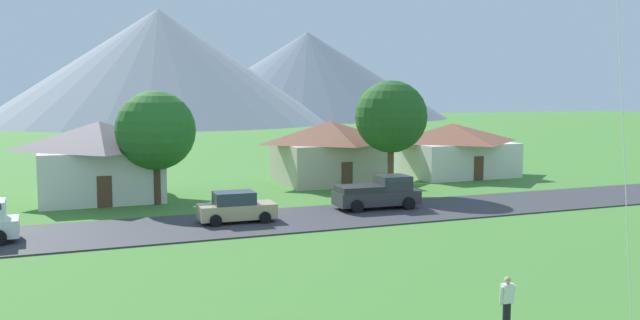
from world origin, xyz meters
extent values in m
cube|color=#38383D|center=(0.00, 29.82, 0.04)|extent=(160.00, 6.99, 0.08)
cone|color=#8E939E|center=(15.79, 157.91, 13.68)|extent=(82.84, 82.84, 27.37)
cone|color=slate|center=(60.40, 174.64, 12.37)|extent=(80.85, 80.85, 24.75)
cube|color=beige|center=(12.99, 43.26, 1.60)|extent=(7.98, 6.56, 3.20)
pyramid|color=brown|center=(12.99, 43.26, 4.07)|extent=(8.61, 7.09, 1.76)
cube|color=brown|center=(12.99, 39.96, 1.00)|extent=(0.90, 0.06, 2.00)
cube|color=silver|center=(-4.52, 41.75, 1.70)|extent=(7.72, 7.51, 3.40)
pyramid|color=#564C51|center=(-4.52, 41.75, 4.34)|extent=(8.33, 8.11, 1.87)
cube|color=brown|center=(-4.52, 37.98, 1.00)|extent=(0.90, 0.06, 2.00)
cube|color=silver|center=(24.86, 44.03, 1.46)|extent=(8.92, 7.94, 2.92)
pyramid|color=brown|center=(24.86, 44.03, 3.72)|extent=(9.63, 8.57, 1.60)
cube|color=brown|center=(24.86, 40.05, 1.00)|extent=(0.90, 0.06, 2.00)
cylinder|color=brown|center=(14.81, 36.48, 1.79)|extent=(0.44, 0.44, 3.58)
sphere|color=#23561E|center=(14.81, 36.48, 5.50)|extent=(5.12, 5.12, 5.12)
cylinder|color=#4C3823|center=(-1.28, 38.03, 1.44)|extent=(0.44, 0.44, 2.88)
sphere|color=#286623|center=(-1.28, 38.03, 4.78)|extent=(5.08, 5.08, 5.08)
cube|color=tan|center=(1.95, 30.13, 0.68)|extent=(4.27, 1.96, 0.80)
cube|color=#2D3847|center=(1.80, 30.14, 1.42)|extent=(2.26, 1.67, 0.68)
cylinder|color=black|center=(3.34, 31.00, 0.40)|extent=(0.65, 0.26, 0.64)
cylinder|color=black|center=(3.26, 29.16, 0.40)|extent=(0.65, 0.26, 0.64)
cylinder|color=black|center=(0.64, 31.10, 0.40)|extent=(0.65, 0.26, 0.64)
cylinder|color=black|center=(0.57, 29.26, 0.40)|extent=(0.65, 0.26, 0.64)
cylinder|color=black|center=(-9.90, 30.66, 0.46)|extent=(0.77, 0.31, 0.76)
cube|color=#333338|center=(11.01, 31.09, 0.75)|extent=(5.29, 2.25, 0.84)
cube|color=#333338|center=(12.11, 31.03, 1.62)|extent=(1.99, 1.93, 0.90)
cube|color=#2D3847|center=(12.11, 31.03, 1.89)|extent=(1.71, 1.96, 0.28)
cube|color=#28282C|center=(9.86, 31.15, 1.35)|extent=(2.79, 2.09, 0.36)
cylinder|color=black|center=(12.76, 32.02, 0.46)|extent=(0.77, 0.32, 0.76)
cylinder|color=black|center=(12.66, 29.99, 0.46)|extent=(0.77, 0.32, 0.76)
cylinder|color=black|center=(9.36, 32.19, 0.46)|extent=(0.77, 0.32, 0.76)
cylinder|color=black|center=(9.26, 30.15, 0.46)|extent=(0.77, 0.32, 0.76)
cylinder|color=silver|center=(5.85, 7.56, 6.83)|extent=(0.91, 2.08, 10.57)
cylinder|color=black|center=(5.38, 11.10, 0.44)|extent=(0.24, 0.24, 0.88)
cube|color=white|center=(5.38, 11.10, 1.17)|extent=(0.36, 0.22, 0.58)
sphere|color=tan|center=(5.38, 11.10, 1.57)|extent=(0.21, 0.21, 0.21)
cylinder|color=white|center=(5.16, 11.10, 1.12)|extent=(0.12, 0.18, 0.59)
cylinder|color=white|center=(5.60, 11.10, 1.12)|extent=(0.12, 0.18, 0.59)
camera|label=1|loc=(-6.90, -4.54, 7.15)|focal=36.64mm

